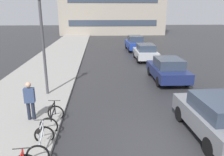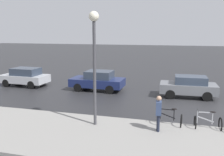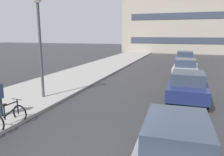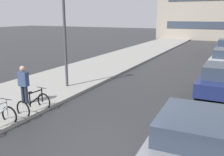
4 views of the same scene
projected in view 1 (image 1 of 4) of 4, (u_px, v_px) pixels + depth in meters
The scene contains 11 objects.
ground_plane at pixel (158, 143), 7.60m from camera, with size 140.00×140.00×0.00m, color #28282B.
sidewalk_kerb at pixel (47, 70), 16.77m from camera, with size 4.80×60.00×0.14m, color gray.
bicycle_second at pixel (41, 143), 6.94m from camera, with size 0.75×1.19×0.98m.
bicycle_third at pixel (52, 118), 8.56m from camera, with size 0.75×1.16×0.96m.
car_grey at pixel (216, 117), 7.87m from camera, with size 1.94×3.87×1.49m.
car_navy at pixel (168, 69), 14.32m from camera, with size 2.00×4.09×1.52m.
car_silver at pixel (145, 52), 20.42m from camera, with size 1.96×3.94×1.52m.
car_blue at pixel (135, 43), 25.57m from camera, with size 1.89×4.32×1.72m.
pedestrian at pixel (30, 100), 8.78m from camera, with size 0.42×0.27×1.75m.
streetlamp at pixel (41, 24), 10.78m from camera, with size 0.45×0.45×5.39m.
building_facade_main at pixel (111, 1), 44.65m from camera, with size 20.25×10.12×13.00m.
Camera 1 is at (-2.01, -6.49, 4.40)m, focal length 35.00 mm.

